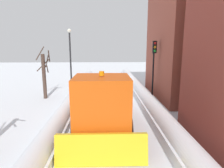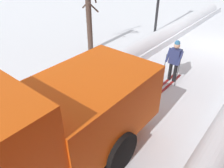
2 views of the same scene
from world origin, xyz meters
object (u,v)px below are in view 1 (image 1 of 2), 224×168
(plow_truck, at_px, (103,101))
(bare_tree_near, at_px, (44,74))
(street_lamp, at_px, (70,51))
(skier, at_px, (107,86))
(traffic_light_pole, at_px, (154,59))

(plow_truck, bearing_deg, bare_tree_near, -52.47)
(street_lamp, bearing_deg, bare_tree_near, 76.11)
(skier, bearing_deg, street_lamp, -53.56)
(plow_truck, height_order, skier, plow_truck)
(skier, xyz_separation_m, traffic_light_pole, (-3.58, 0.48, 2.13))
(traffic_light_pole, relative_size, bare_tree_near, 1.09)
(plow_truck, xyz_separation_m, traffic_light_pole, (-3.79, -5.43, 1.65))
(traffic_light_pole, bearing_deg, skier, -7.68)
(traffic_light_pole, xyz_separation_m, street_lamp, (7.23, -5.43, 0.49))
(bare_tree_near, bearing_deg, plow_truck, 127.53)
(skier, height_order, street_lamp, street_lamp)
(plow_truck, xyz_separation_m, street_lamp, (3.43, -10.86, 2.14))
(traffic_light_pole, distance_m, street_lamp, 9.06)
(plow_truck, bearing_deg, street_lamp, -72.45)
(street_lamp, xyz_separation_m, bare_tree_near, (1.20, 4.84, -1.71))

